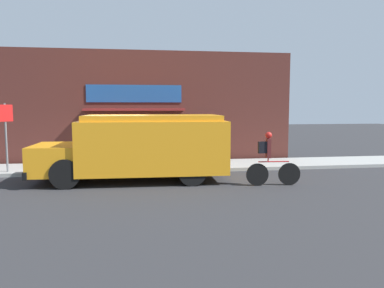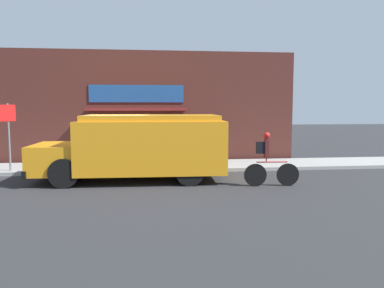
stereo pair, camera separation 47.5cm
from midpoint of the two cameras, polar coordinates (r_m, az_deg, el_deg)
name	(u,v)px [view 1 (the left image)]	position (r m, az deg, el deg)	size (l,w,h in m)	color
ground_plane	(113,175)	(14.06, -12.85, -4.56)	(70.00, 70.00, 0.00)	#2B2B2D
sidewalk	(115,167)	(15.22, -12.53, -3.52)	(28.00, 2.38, 0.13)	#999993
storefront	(116,107)	(16.46, -12.29, 5.49)	(15.59, 0.77, 4.88)	#4C231E
school_bus	(141,146)	(12.59, -8.91, -0.35)	(6.31, 2.89, 2.20)	orange
cyclist	(270,160)	(11.91, 10.70, -2.49)	(1.74, 0.21, 1.69)	black
stop_sign_post	(5,126)	(15.02, -27.39, 2.43)	(0.45, 0.45, 2.46)	slate
trash_bin	(198,151)	(15.96, 0.12, -1.09)	(0.56, 0.56, 0.89)	slate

